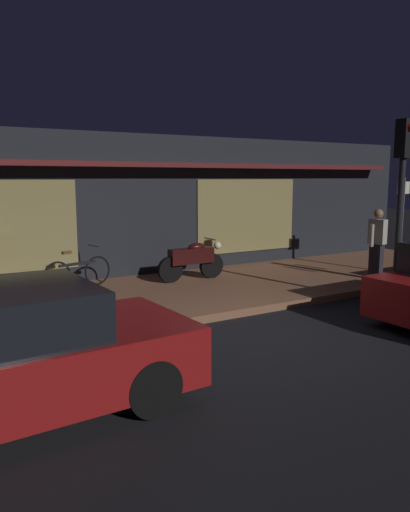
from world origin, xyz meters
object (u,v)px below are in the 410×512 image
Objects in this scene: motorcycle at (193,259)px; sign_post at (401,220)px; bicycle_parked at (78,272)px; person_bystander at (377,243)px; traffic_light_pole at (402,181)px.

sign_post reaches higher than motorcycle.
motorcycle reaches higher than bicycle_parked.
person_bystander is 0.70× the size of sign_post.
motorcycle is 0.47× the size of traffic_light_pole.
bicycle_parked is at bearing 169.67° from motorcycle.
traffic_light_pole reaches higher than sign_post.
person_bystander reaches higher than motorcycle.
person_bystander is 2.76m from traffic_light_pole.
person_bystander is 1.18m from sign_post.
motorcycle is 4.88m from traffic_light_pole.
bicycle_parked is at bearing 157.72° from person_bystander.
sign_post reaches higher than person_bystander.
motorcycle is 5.31m from sign_post.
sign_post is (1.06, 0.18, 0.48)m from person_bystander.
bicycle_parked is 6.84m from traffic_light_pole.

